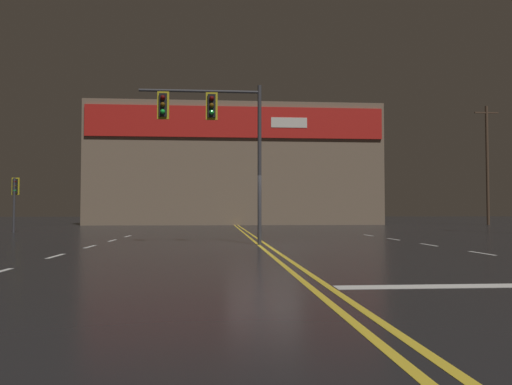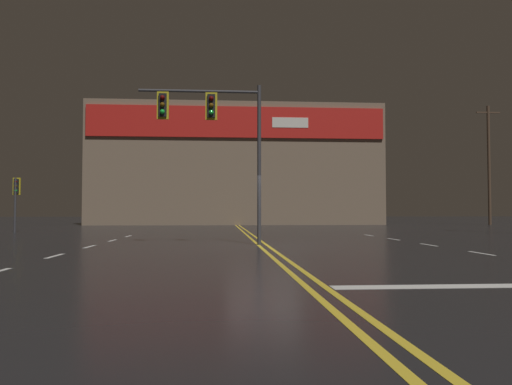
# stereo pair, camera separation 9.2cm
# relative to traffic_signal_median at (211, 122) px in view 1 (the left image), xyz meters

# --- Properties ---
(ground_plane) EXTENTS (200.00, 200.00, 0.00)m
(ground_plane) POSITION_rel_traffic_signal_median_xyz_m (1.86, -0.49, -4.41)
(ground_plane) COLOR black
(road_markings) EXTENTS (17.65, 60.00, 0.01)m
(road_markings) POSITION_rel_traffic_signal_median_xyz_m (3.17, -2.62, -4.41)
(road_markings) COLOR gold
(road_markings) RESTS_ON ground
(traffic_signal_median) EXTENTS (4.40, 0.36, 5.78)m
(traffic_signal_median) POSITION_rel_traffic_signal_median_xyz_m (0.00, 0.00, 0.00)
(traffic_signal_median) COLOR #38383D
(traffic_signal_median) RESTS_ON ground
(traffic_signal_corner_northwest) EXTENTS (0.42, 0.36, 3.15)m
(traffic_signal_corner_northwest) POSITION_rel_traffic_signal_median_xyz_m (-11.35, 11.63, -2.11)
(traffic_signal_corner_northwest) COLOR #38383D
(traffic_signal_corner_northwest) RESTS_ON ground
(building_backdrop) EXTENTS (26.60, 10.23, 10.96)m
(building_backdrop) POSITION_rel_traffic_signal_median_xyz_m (1.86, 30.64, 1.09)
(building_backdrop) COLOR #7A6651
(building_backdrop) RESTS_ON ground
(utility_pole_row) EXTENTS (48.22, 0.26, 11.92)m
(utility_pole_row) POSITION_rel_traffic_signal_median_xyz_m (0.33, 25.17, 1.47)
(utility_pole_row) COLOR #4C3828
(utility_pole_row) RESTS_ON ground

